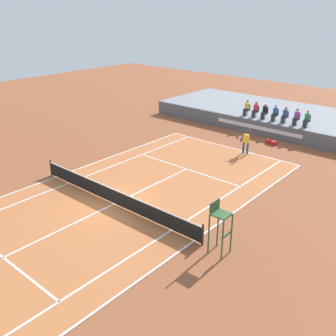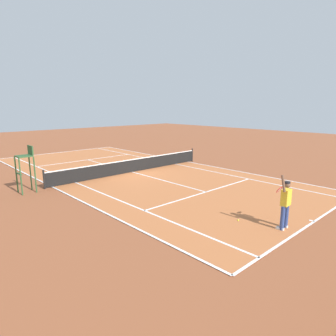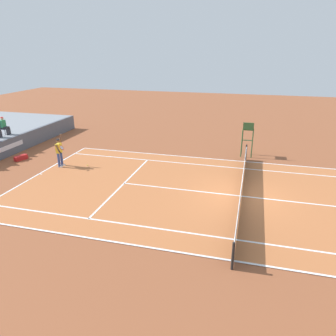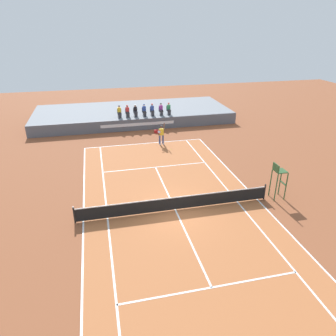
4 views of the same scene
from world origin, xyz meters
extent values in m
plane|color=brown|center=(0.00, 0.00, 0.00)|extent=(80.00, 80.00, 0.00)
cube|color=#B76638|center=(0.00, 0.00, 0.01)|extent=(10.98, 23.78, 0.02)
cube|color=white|center=(0.00, 11.89, 0.02)|extent=(10.98, 0.10, 0.01)
cube|color=white|center=(-5.49, 0.00, 0.02)|extent=(0.10, 23.78, 0.01)
cube|color=white|center=(5.49, 0.00, 0.02)|extent=(0.10, 23.78, 0.01)
cube|color=white|center=(-4.11, 0.00, 0.02)|extent=(0.10, 23.78, 0.01)
cube|color=white|center=(4.11, 0.00, 0.02)|extent=(0.10, 23.78, 0.01)
cube|color=white|center=(0.00, 6.40, 0.02)|extent=(8.22, 0.10, 0.01)
cube|color=white|center=(0.00, 0.00, 0.02)|extent=(0.10, 12.80, 0.01)
cube|color=white|center=(0.00, 11.79, 0.02)|extent=(0.10, 0.20, 0.01)
cylinder|color=black|center=(-5.94, 0.00, 0.54)|extent=(0.10, 0.10, 1.07)
cylinder|color=black|center=(5.94, 0.00, 0.54)|extent=(0.10, 0.10, 1.07)
cube|color=black|center=(0.00, 0.00, 0.48)|extent=(11.78, 0.02, 0.84)
cube|color=white|center=(0.00, 0.00, 0.90)|extent=(11.78, 0.03, 0.06)
cylinder|color=#4C4C51|center=(2.91, 16.96, 1.41)|extent=(0.04, 0.04, 0.38)
cube|color=#2D2D33|center=(2.74, 16.81, 1.44)|extent=(0.30, 0.14, 0.44)
cube|color=#474C56|center=(3.60, 17.11, 1.63)|extent=(0.44, 0.44, 0.06)
cube|color=#474C56|center=(3.60, 17.31, 1.88)|extent=(0.44, 0.06, 0.44)
cylinder|color=#4C4C51|center=(3.77, 16.96, 1.41)|extent=(0.04, 0.04, 0.38)
cylinder|color=#4C4C51|center=(3.42, 16.96, 1.41)|extent=(0.04, 0.04, 0.38)
cube|color=#2D2D33|center=(3.60, 17.01, 1.71)|extent=(0.34, 0.44, 0.16)
cube|color=#2D2D33|center=(3.60, 16.81, 1.44)|extent=(0.30, 0.14, 0.44)
cube|color=#2D8C51|center=(3.60, 17.17, 2.00)|extent=(0.36, 0.22, 0.52)
sphere|color=tan|center=(3.60, 17.17, 2.37)|extent=(0.20, 0.20, 0.20)
cylinder|color=red|center=(3.60, 17.17, 2.46)|extent=(0.19, 0.19, 0.05)
cylinder|color=navy|center=(1.70, 11.38, 0.46)|extent=(0.15, 0.15, 0.92)
cylinder|color=navy|center=(1.38, 11.37, 0.46)|extent=(0.15, 0.15, 0.92)
cube|color=white|center=(1.70, 11.33, 0.05)|extent=(0.13, 0.28, 0.10)
cube|color=white|center=(1.38, 11.31, 0.05)|extent=(0.13, 0.28, 0.10)
cube|color=yellow|center=(1.54, 11.38, 1.22)|extent=(0.41, 0.26, 0.60)
sphere|color=brown|center=(1.54, 11.38, 1.69)|extent=(0.22, 0.22, 0.22)
cylinder|color=black|center=(1.54, 11.38, 1.78)|extent=(0.21, 0.21, 0.06)
cylinder|color=brown|center=(1.80, 11.36, 1.78)|extent=(0.10, 0.22, 0.61)
cylinder|color=brown|center=(1.29, 11.27, 1.24)|extent=(0.10, 0.33, 0.56)
cylinder|color=black|center=(1.25, 11.15, 1.11)|extent=(0.04, 0.19, 0.25)
torus|color=red|center=(1.25, 10.97, 1.37)|extent=(0.31, 0.21, 0.26)
cylinder|color=silver|center=(1.25, 10.97, 1.37)|extent=(0.28, 0.17, 0.22)
sphere|color=#D1E533|center=(2.10, 9.80, 0.03)|extent=(0.07, 0.07, 0.07)
cylinder|color=#2D562D|center=(7.19, 0.35, 0.95)|extent=(0.07, 0.07, 1.90)
cylinder|color=#2D562D|center=(7.19, -0.35, 0.95)|extent=(0.07, 0.07, 1.90)
cylinder|color=#2D562D|center=(6.49, 0.35, 0.95)|extent=(0.07, 0.07, 1.90)
cylinder|color=#2D562D|center=(6.49, -0.35, 0.95)|extent=(0.07, 0.07, 1.90)
cube|color=#2D562D|center=(6.84, 0.00, 1.93)|extent=(0.70, 0.70, 0.06)
cube|color=#2D562D|center=(6.49, 0.00, 2.20)|extent=(0.06, 0.70, 0.48)
cube|color=#2D562D|center=(7.16, 0.00, 1.04)|extent=(0.10, 0.70, 0.04)
cube|color=red|center=(1.96, 14.70, 0.16)|extent=(0.90, 0.56, 0.32)
cylinder|color=red|center=(1.56, 14.83, 0.16)|extent=(0.16, 0.32, 0.32)
cylinder|color=red|center=(2.36, 14.57, 0.16)|extent=(0.16, 0.32, 0.32)
camera|label=1|loc=(14.28, -12.11, 10.01)|focal=40.84mm
camera|label=2|loc=(11.58, 15.90, 4.46)|focal=31.52mm
camera|label=3|loc=(-15.22, -0.22, 7.09)|focal=34.13mm
camera|label=4|loc=(-4.17, -15.96, 10.54)|focal=33.82mm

